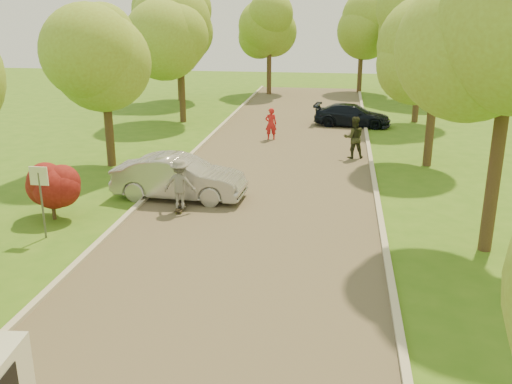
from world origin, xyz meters
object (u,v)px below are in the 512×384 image
Objects in this scene: dark_sedan at (352,115)px; person_olive at (354,138)px; silver_sedan at (179,177)px; longboard at (181,208)px; street_sign at (40,187)px; person_striped at (271,124)px; skateboarder at (180,184)px.

person_olive reaches higher than dark_sedan.
longboard is at bearing -160.04° from silver_sedan.
street_sign is at bearing 148.07° from silver_sedan.
street_sign is at bearing 160.12° from dark_sedan.
person_olive is (5.77, 7.95, 0.85)m from longboard.
dark_sedan is 7.37m from person_olive.
person_olive is (4.13, -3.18, 0.12)m from person_striped.
person_striped is at bearing 141.91° from dark_sedan.
skateboarder is (-5.80, -15.31, 0.31)m from dark_sedan.
silver_sedan reaches higher than dark_sedan.
dark_sedan is (9.10, 18.18, -0.94)m from street_sign.
street_sign is 0.47× the size of silver_sedan.
person_olive is (6.16, 6.66, 0.18)m from silver_sedan.
dark_sedan is 2.64× the size of person_striped.
street_sign reaches higher than skateboarder.
street_sign is 14.86m from person_striped.
street_sign is at bearing 38.21° from person_olive.
street_sign is at bearing 40.21° from longboard.
longboard is at bearing 165.97° from dark_sedan.
silver_sedan reaches higher than longboard.
dark_sedan is at bearing -102.03° from person_olive.
silver_sedan is 1.07× the size of dark_sedan.
street_sign reaches higher than person_striped.
longboard is 0.85m from skateboarder.
person_olive is at bearing 127.99° from person_striped.
dark_sedan is at bearing -149.19° from person_striped.
longboard is 0.52× the size of person_striped.
longboard is 11.27m from person_striped.
street_sign is 20.35m from dark_sedan.
street_sign is 14.13m from person_olive.
person_olive is (5.77, 7.95, 0.00)m from skateboarder.
skateboarder is at bearing 165.97° from dark_sedan.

